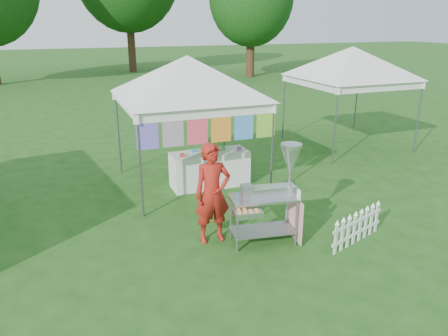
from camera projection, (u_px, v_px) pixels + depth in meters
name	position (u px, v px, depth m)	size (l,w,h in m)	color
ground	(251.00, 252.00, 7.40)	(120.00, 120.00, 0.00)	#1E4A15
canopy_main	(187.00, 56.00, 9.52)	(4.24, 4.24, 3.45)	#59595E
canopy_right	(353.00, 47.00, 12.73)	(4.24, 4.24, 3.45)	#59595E
donut_cart	(275.00, 187.00, 7.42)	(1.36, 0.85, 1.76)	gray
vendor	(212.00, 194.00, 7.52)	(0.65, 0.43, 1.78)	#A01C13
picket_fence	(357.00, 228.00, 7.63)	(1.36, 0.51, 0.56)	white
display_table	(210.00, 169.00, 10.25)	(1.80, 0.70, 0.82)	white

